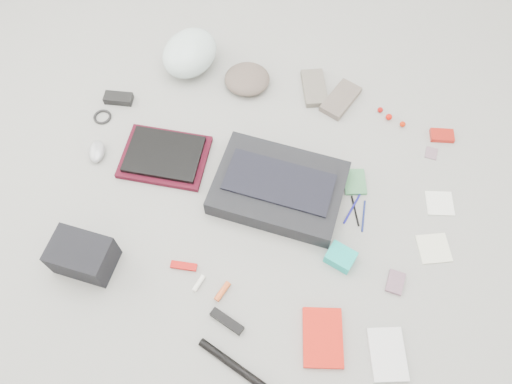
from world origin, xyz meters
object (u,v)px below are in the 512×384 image
(messenger_bag, at_px, (279,188))
(book_red, at_px, (323,338))
(accordion_wallet, at_px, (341,257))
(bike_helmet, at_px, (190,53))
(laptop, at_px, (164,154))
(camera_bag, at_px, (83,256))

(messenger_bag, distance_m, book_red, 0.60)
(book_red, bearing_deg, accordion_wallet, 75.79)
(accordion_wallet, bearing_deg, bike_helmet, 155.01)
(laptop, relative_size, accordion_wallet, 2.98)
(laptop, distance_m, book_red, 0.97)
(camera_bag, bearing_deg, bike_helmet, 87.85)
(laptop, xyz_separation_m, camera_bag, (-0.10, -0.52, 0.04))
(messenger_bag, height_order, bike_helmet, bike_helmet)
(messenger_bag, bearing_deg, accordion_wallet, -34.30)
(messenger_bag, xyz_separation_m, accordion_wallet, (0.30, -0.21, -0.02))
(messenger_bag, height_order, camera_bag, camera_bag)
(messenger_bag, height_order, book_red, messenger_bag)
(bike_helmet, distance_m, accordion_wallet, 1.15)
(messenger_bag, relative_size, camera_bag, 2.33)
(messenger_bag, relative_size, accordion_wallet, 4.91)
(laptop, relative_size, camera_bag, 1.42)
(laptop, xyz_separation_m, book_red, (0.81, -0.53, -0.02))
(book_red, xyz_separation_m, accordion_wallet, (-0.01, 0.31, 0.01))
(laptop, distance_m, camera_bag, 0.53)
(bike_helmet, bearing_deg, book_red, -35.40)
(messenger_bag, xyz_separation_m, camera_bag, (-0.61, -0.50, 0.03))
(accordion_wallet, bearing_deg, messenger_bag, 160.55)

